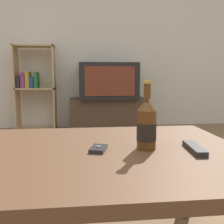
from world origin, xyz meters
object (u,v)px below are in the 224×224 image
at_px(beer_bottle, 147,125).
at_px(remote_control, 194,148).
at_px(tv_stand, 108,114).
at_px(cell_phone, 99,149).
at_px(bookshelf, 34,86).
at_px(television, 108,81).

height_order(beer_bottle, remote_control, beer_bottle).
height_order(tv_stand, beer_bottle, beer_bottle).
distance_m(cell_phone, remote_control, 0.35).
relative_size(bookshelf, cell_phone, 11.36).
height_order(bookshelf, remote_control, bookshelf).
distance_m(television, remote_control, 2.80).
distance_m(tv_stand, bookshelf, 1.11).
relative_size(tv_stand, television, 1.34).
xyz_separation_m(bookshelf, remote_control, (1.09, -2.86, -0.12)).
height_order(bookshelf, beer_bottle, bookshelf).
bearing_deg(television, cell_phone, -96.07).
bearing_deg(beer_bottle, remote_control, -15.23).
distance_m(tv_stand, television, 0.47).
xyz_separation_m(television, remote_control, (0.06, -2.79, -0.19)).
relative_size(tv_stand, beer_bottle, 4.18).
bearing_deg(cell_phone, beer_bottle, 16.55).
height_order(tv_stand, cell_phone, cell_phone).
height_order(television, bookshelf, bookshelf).
relative_size(tv_stand, cell_phone, 10.28).
relative_size(television, bookshelf, 0.68).
relative_size(bookshelf, remote_control, 6.78).
relative_size(tv_stand, remote_control, 6.13).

